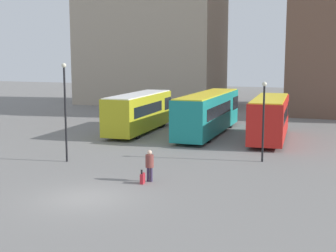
{
  "coord_description": "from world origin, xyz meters",
  "views": [
    {
      "loc": [
        10.72,
        -17.58,
        6.29
      ],
      "look_at": [
        -0.97,
        13.02,
        1.41
      ],
      "focal_mm": 50.0,
      "sensor_mm": 36.0,
      "label": 1
    }
  ],
  "objects_px": {
    "lamp_post_0": "(264,114)",
    "bus_0": "(140,111)",
    "bus_2": "(270,117)",
    "traveler": "(150,163)",
    "suitcase": "(143,178)",
    "bus_1": "(209,112)",
    "lamp_post_1": "(65,105)"
  },
  "relations": [
    {
      "from": "traveler",
      "to": "lamp_post_0",
      "type": "xyz_separation_m",
      "value": [
        4.57,
        6.6,
        1.93
      ]
    },
    {
      "from": "bus_2",
      "to": "suitcase",
      "type": "bearing_deg",
      "value": 160.48
    },
    {
      "from": "lamp_post_0",
      "to": "bus_0",
      "type": "bearing_deg",
      "value": 146.44
    },
    {
      "from": "bus_1",
      "to": "suitcase",
      "type": "height_order",
      "value": "bus_1"
    },
    {
      "from": "bus_2",
      "to": "suitcase",
      "type": "distance_m",
      "value": 15.36
    },
    {
      "from": "bus_1",
      "to": "suitcase",
      "type": "distance_m",
      "value": 16.04
    },
    {
      "from": "bus_0",
      "to": "lamp_post_0",
      "type": "xyz_separation_m",
      "value": [
        11.6,
        -7.7,
        1.15
      ]
    },
    {
      "from": "bus_2",
      "to": "lamp_post_1",
      "type": "distance_m",
      "value": 15.79
    },
    {
      "from": "traveler",
      "to": "lamp_post_0",
      "type": "height_order",
      "value": "lamp_post_0"
    },
    {
      "from": "bus_1",
      "to": "suitcase",
      "type": "bearing_deg",
      "value": -177.33
    },
    {
      "from": "bus_2",
      "to": "lamp_post_1",
      "type": "bearing_deg",
      "value": 134.72
    },
    {
      "from": "traveler",
      "to": "lamp_post_1",
      "type": "height_order",
      "value": "lamp_post_1"
    },
    {
      "from": "traveler",
      "to": "suitcase",
      "type": "xyz_separation_m",
      "value": [
        -0.18,
        -0.48,
        -0.7
      ]
    },
    {
      "from": "suitcase",
      "to": "bus_0",
      "type": "bearing_deg",
      "value": 16.35
    },
    {
      "from": "bus_1",
      "to": "bus_2",
      "type": "xyz_separation_m",
      "value": [
        5.14,
        -1.16,
        -0.06
      ]
    },
    {
      "from": "bus_1",
      "to": "lamp_post_0",
      "type": "distance_m",
      "value": 10.69
    },
    {
      "from": "bus_0",
      "to": "lamp_post_1",
      "type": "distance_m",
      "value": 12.03
    },
    {
      "from": "bus_1",
      "to": "traveler",
      "type": "relative_size",
      "value": 7.72
    },
    {
      "from": "traveler",
      "to": "suitcase",
      "type": "height_order",
      "value": "traveler"
    },
    {
      "from": "bus_2",
      "to": "lamp_post_0",
      "type": "bearing_deg",
      "value": -178.65
    },
    {
      "from": "traveler",
      "to": "bus_0",
      "type": "bearing_deg",
      "value": 17.67
    },
    {
      "from": "bus_0",
      "to": "lamp_post_1",
      "type": "relative_size",
      "value": 1.74
    },
    {
      "from": "bus_0",
      "to": "lamp_post_0",
      "type": "relative_size",
      "value": 2.13
    },
    {
      "from": "lamp_post_0",
      "to": "lamp_post_1",
      "type": "distance_m",
      "value": 11.83
    },
    {
      "from": "suitcase",
      "to": "lamp_post_1",
      "type": "bearing_deg",
      "value": 56.85
    },
    {
      "from": "bus_0",
      "to": "lamp_post_0",
      "type": "height_order",
      "value": "lamp_post_0"
    },
    {
      "from": "bus_2",
      "to": "lamp_post_0",
      "type": "height_order",
      "value": "lamp_post_0"
    },
    {
      "from": "bus_1",
      "to": "bus_2",
      "type": "relative_size",
      "value": 1.3
    },
    {
      "from": "bus_1",
      "to": "bus_2",
      "type": "height_order",
      "value": "bus_1"
    },
    {
      "from": "bus_0",
      "to": "lamp_post_0",
      "type": "distance_m",
      "value": 13.97
    },
    {
      "from": "bus_0",
      "to": "suitcase",
      "type": "bearing_deg",
      "value": -158.41
    },
    {
      "from": "traveler",
      "to": "lamp_post_1",
      "type": "relative_size",
      "value": 0.27
    }
  ]
}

